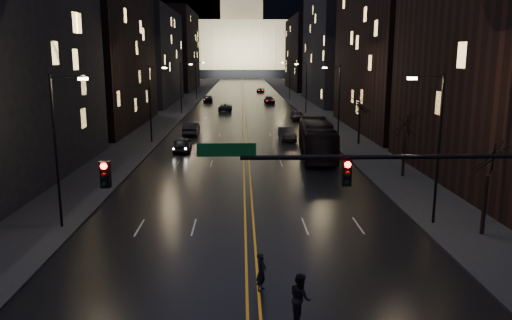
{
  "coord_description": "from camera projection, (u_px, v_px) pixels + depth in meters",
  "views": [
    {
      "loc": [
        -0.44,
        -18.16,
        9.85
      ],
      "look_at": [
        0.4,
        10.43,
        3.96
      ],
      "focal_mm": 35.0,
      "sensor_mm": 36.0,
      "label": 1
    }
  ],
  "objects": [
    {
      "name": "building_right_mid",
      "position": [
        340.0,
        43.0,
        107.83
      ],
      "size": [
        12.0,
        34.0,
        26.0
      ],
      "primitive_type": "cube",
      "color": "black",
      "rests_on": "ground"
    },
    {
      "name": "bus",
      "position": [
        317.0,
        139.0,
        50.11
      ],
      "size": [
        3.91,
        13.11,
        3.6
      ],
      "primitive_type": "imported",
      "rotation": [
        0.0,
        0.0,
        -0.07
      ],
      "color": "black",
      "rests_on": "ground"
    },
    {
      "name": "building_right_dist",
      "position": [
        310.0,
        54.0,
        155.23
      ],
      "size": [
        12.0,
        40.0,
        22.0
      ],
      "primitive_type": "cube",
      "color": "black",
      "rests_on": "ground"
    },
    {
      "name": "streetlamp_left_mid",
      "position": [
        152.0,
        100.0,
        57.6
      ],
      "size": [
        2.13,
        0.25,
        9.0
      ],
      "color": "black",
      "rests_on": "ground"
    },
    {
      "name": "tree_right_far",
      "position": [
        360.0,
        106.0,
        56.44
      ],
      "size": [
        2.4,
        2.4,
        6.65
      ],
      "color": "black",
      "rests_on": "ground"
    },
    {
      "name": "traffic_signal",
      "position": [
        409.0,
        185.0,
        18.91
      ],
      "size": [
        17.29,
        0.45,
        7.0
      ],
      "color": "black",
      "rests_on": "ground"
    },
    {
      "name": "receding_car_a",
      "position": [
        287.0,
        134.0,
        59.94
      ],
      "size": [
        1.92,
        5.01,
        1.63
      ],
      "primitive_type": "imported",
      "rotation": [
        0.0,
        0.0,
        0.04
      ],
      "color": "black",
      "rests_on": "ground"
    },
    {
      "name": "tree_right_mid",
      "position": [
        406.0,
        124.0,
        40.77
      ],
      "size": [
        2.4,
        2.4,
        6.65
      ],
      "color": "black",
      "rests_on": "ground"
    },
    {
      "name": "sidewalk_left",
      "position": [
        195.0,
        91.0,
        146.63
      ],
      "size": [
        8.0,
        320.0,
        0.16
      ],
      "primitive_type": "cube",
      "color": "black",
      "rests_on": "ground"
    },
    {
      "name": "ground",
      "position": [
        254.0,
        311.0,
        19.77
      ],
      "size": [
        900.0,
        900.0,
        0.0
      ],
      "primitive_type": "plane",
      "color": "black",
      "rests_on": "ground"
    },
    {
      "name": "pedestrian_a",
      "position": [
        261.0,
        272.0,
        21.33
      ],
      "size": [
        0.63,
        0.73,
        1.69
      ],
      "primitive_type": "imported",
      "rotation": [
        0.0,
        0.0,
        1.13
      ],
      "color": "black",
      "rests_on": "ground"
    },
    {
      "name": "streetlamp_left_near",
      "position": [
        59.0,
        143.0,
        28.23
      ],
      "size": [
        2.13,
        0.25,
        9.0
      ],
      "color": "black",
      "rests_on": "ground"
    },
    {
      "name": "oncoming_car_c",
      "position": [
        225.0,
        107.0,
        93.41
      ],
      "size": [
        2.5,
        5.24,
        1.44
      ],
      "primitive_type": "imported",
      "rotation": [
        0.0,
        0.0,
        3.12
      ],
      "color": "black",
      "rests_on": "ground"
    },
    {
      "name": "streetlamp_right_far",
      "position": [
        305.0,
        85.0,
        87.59
      ],
      "size": [
        2.13,
        0.25,
        9.0
      ],
      "color": "black",
      "rests_on": "ground"
    },
    {
      "name": "oncoming_car_a",
      "position": [
        182.0,
        145.0,
        53.05
      ],
      "size": [
        2.03,
        4.59,
        1.54
      ],
      "primitive_type": "imported",
      "rotation": [
        0.0,
        0.0,
        3.19
      ],
      "color": "black",
      "rests_on": "ground"
    },
    {
      "name": "streetlamp_right_near",
      "position": [
        436.0,
        142.0,
        28.85
      ],
      "size": [
        2.13,
        0.25,
        9.0
      ],
      "color": "black",
      "rests_on": "ground"
    },
    {
      "name": "tree_right_near",
      "position": [
        489.0,
        157.0,
        27.07
      ],
      "size": [
        2.4,
        2.4,
        6.65
      ],
      "color": "black",
      "rests_on": "ground"
    },
    {
      "name": "sidewalk_right",
      "position": [
        290.0,
        91.0,
        147.44
      ],
      "size": [
        8.0,
        320.0,
        0.16
      ],
      "primitive_type": "cube",
      "color": "black",
      "rests_on": "ground"
    },
    {
      "name": "road",
      "position": [
        243.0,
        92.0,
        147.05
      ],
      "size": [
        20.0,
        320.0,
        0.02
      ],
      "primitive_type": "cube",
      "color": "black",
      "rests_on": "ground"
    },
    {
      "name": "streetlamp_right_mid",
      "position": [
        338.0,
        99.0,
        58.22
      ],
      "size": [
        2.13,
        0.25,
        9.0
      ],
      "color": "black",
      "rests_on": "ground"
    },
    {
      "name": "streetlamp_left_far",
      "position": [
        182.0,
        85.0,
        86.97
      ],
      "size": [
        2.13,
        0.25,
        9.0
      ],
      "color": "black",
      "rests_on": "ground"
    },
    {
      "name": "building_left_far",
      "position": [
        146.0,
        57.0,
        107.23
      ],
      "size": [
        12.0,
        34.0,
        20.0
      ],
      "primitive_type": "cube",
      "color": "black",
      "rests_on": "ground"
    },
    {
      "name": "oncoming_car_b",
      "position": [
        191.0,
        129.0,
        64.37
      ],
      "size": [
        1.82,
        5.18,
        1.7
      ],
      "primitive_type": "imported",
      "rotation": [
        0.0,
        0.0,
        3.14
      ],
      "color": "black",
      "rests_on": "ground"
    },
    {
      "name": "oncoming_car_d",
      "position": [
        208.0,
        99.0,
        112.79
      ],
      "size": [
        2.39,
        5.36,
        1.53
      ],
      "primitive_type": "imported",
      "rotation": [
        0.0,
        0.0,
        3.19
      ],
      "color": "black",
      "rests_on": "ground"
    },
    {
      "name": "pedestrian_b",
      "position": [
        300.0,
        298.0,
        18.81
      ],
      "size": [
        0.72,
        1.03,
        1.93
      ],
      "primitive_type": "imported",
      "rotation": [
        0.0,
        0.0,
        1.81
      ],
      "color": "black",
      "rests_on": "ground"
    },
    {
      "name": "center_line",
      "position": [
        243.0,
        92.0,
        147.05
      ],
      "size": [
        0.62,
        320.0,
        0.01
      ],
      "primitive_type": "cube",
      "color": "orange",
      "rests_on": "road"
    },
    {
      "name": "capitol",
      "position": [
        242.0,
        43.0,
        261.08
      ],
      "size": [
        90.0,
        50.0,
        58.5
      ],
      "color": "black",
      "rests_on": "ground"
    },
    {
      "name": "receding_car_d",
      "position": [
        261.0,
        90.0,
        143.68
      ],
      "size": [
        2.59,
        4.83,
        1.29
      ],
      "primitive_type": "imported",
      "rotation": [
        0.0,
        0.0,
        -0.1
      ],
      "color": "black",
      "rests_on": "ground"
    },
    {
      "name": "receding_car_c",
      "position": [
        269.0,
        100.0,
        109.11
      ],
      "size": [
        2.33,
        5.23,
        1.49
      ],
      "primitive_type": "imported",
      "rotation": [
        0.0,
        0.0,
        0.05
      ],
      "color": "black",
      "rests_on": "ground"
    },
    {
      "name": "building_left_dist",
      "position": [
        174.0,
        50.0,
        153.82
      ],
      "size": [
        12.0,
        40.0,
        24.0
      ],
      "primitive_type": "cube",
      "color": "black",
      "rests_on": "ground"
    },
    {
      "name": "building_left_mid",
      "position": [
        93.0,
        27.0,
        69.22
      ],
      "size": [
        12.0,
        30.0,
        28.0
      ],
      "primitive_type": "cube",
      "color": "black",
      "rests_on": "ground"
    },
    {
      "name": "streetlamp_left_dist",
      "position": [
        197.0,
        78.0,
        116.34
      ],
      "size": [
        2.13,
        0.25,
        9.0
      ],
      "color": "black",
      "rests_on": "ground"
    },
    {
      "name": "receding_car_b",
      "position": [
        298.0,
        115.0,
        79.33
      ],
      "size": [
        1.96,
        4.81,
        1.64
      ],
      "primitive_type": "imported",
      "rotation": [
        0.0,
        0.0,
        0.01
      ],
      "color": "black",
      "rests_on": "ground"
    },
    {
      "name": "streetlamp_right_dist",
      "position": [
        289.0,
        78.0,
        116.97
      ],
      "size": [
        2.13,
        0.25,
        9.0
      ],
      "color": "black",
      "rests_on": "ground"
    }
  ]
}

